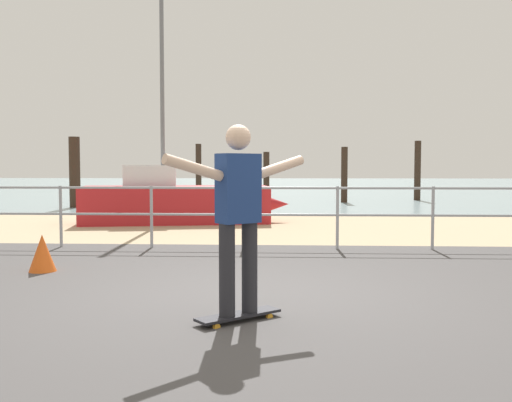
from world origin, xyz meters
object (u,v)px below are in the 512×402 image
(traffic_cone, at_px, (42,254))
(skateboard, at_px, (239,315))
(skateboarder, at_px, (238,208))
(sailboat, at_px, (183,202))

(traffic_cone, bearing_deg, skateboard, -39.62)
(skateboarder, bearing_deg, skateboard, -90.90)
(skateboarder, distance_m, traffic_cone, 3.62)
(sailboat, bearing_deg, skateboarder, -76.72)
(skateboarder, xyz_separation_m, traffic_cone, (-2.72, 2.25, -0.77))
(skateboarder, bearing_deg, sailboat, 103.28)
(sailboat, bearing_deg, skateboard, -76.72)
(skateboarder, bearing_deg, traffic_cone, 140.38)
(sailboat, relative_size, traffic_cone, 11.20)
(skateboard, relative_size, traffic_cone, 1.49)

